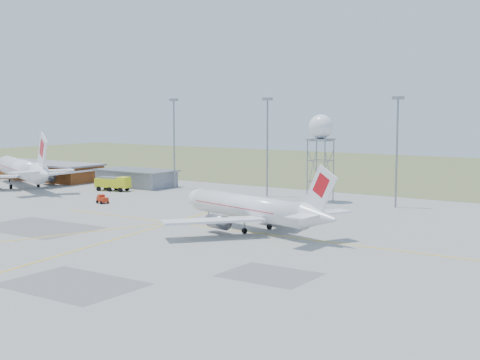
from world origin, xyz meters
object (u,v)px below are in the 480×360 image
Objects in this scene: airliner_main at (251,209)px; radar_tower at (321,153)px; fire_truck at (114,184)px; baggage_tug at (102,200)px; airliner_far at (22,170)px.

radar_tower is at bearing -65.52° from airliner_main.
airliner_main is 34.53m from radar_tower.
baggage_tug is (12.21, -15.36, -0.89)m from fire_truck.
radar_tower reaches higher than baggage_tug.
radar_tower is at bearing 50.12° from baggage_tug.
airliner_far is 2.19× the size of radar_tower.
radar_tower reaches higher than fire_truck.
airliner_far reaches higher than baggage_tug.
fire_truck is (22.38, 6.89, -2.56)m from airliner_far.
airliner_far is 15.25× the size of baggage_tug.
airliner_main is 56.60m from fire_truck.
baggage_tug is at bearing -142.66° from radar_tower.
baggage_tug is at bearing 3.73° from airliner_main.
airliner_main is at bearing -80.34° from radar_tower.
fire_truck is at bearing -9.28° from airliner_main.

